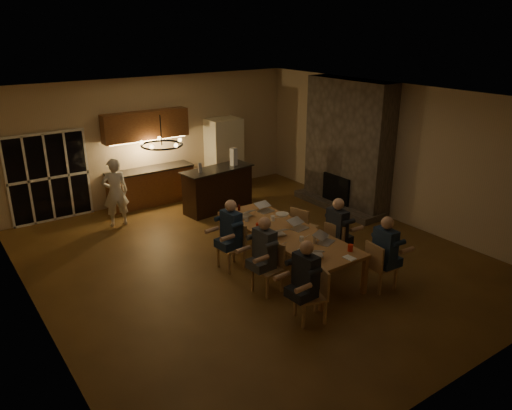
% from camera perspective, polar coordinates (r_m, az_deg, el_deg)
% --- Properties ---
extents(floor, '(9.00, 9.00, 0.00)m').
position_cam_1_polar(floor, '(10.06, -0.32, -6.18)').
color(floor, brown).
rests_on(floor, ground).
extents(back_wall, '(8.00, 0.04, 3.20)m').
position_cam_1_polar(back_wall, '(13.30, -11.61, 7.34)').
color(back_wall, tan).
rests_on(back_wall, ground).
extents(left_wall, '(0.04, 9.00, 3.20)m').
position_cam_1_polar(left_wall, '(8.02, -24.67, -2.75)').
color(left_wall, tan).
rests_on(left_wall, ground).
extents(right_wall, '(0.04, 9.00, 3.20)m').
position_cam_1_polar(right_wall, '(12.12, 15.55, 5.77)').
color(right_wall, tan).
rests_on(right_wall, ground).
extents(ceiling, '(8.00, 9.00, 0.04)m').
position_cam_1_polar(ceiling, '(9.10, -0.36, 12.29)').
color(ceiling, white).
rests_on(ceiling, back_wall).
extents(french_doors, '(1.86, 0.08, 2.10)m').
position_cam_1_polar(french_doors, '(12.60, -22.60, 2.87)').
color(french_doors, black).
rests_on(french_doors, ground).
extents(fireplace, '(0.58, 2.50, 3.20)m').
position_cam_1_polar(fireplace, '(12.66, 10.45, 6.78)').
color(fireplace, '#60564C').
rests_on(fireplace, ground).
extents(kitchenette, '(2.24, 0.68, 2.40)m').
position_cam_1_polar(kitchenette, '(12.99, -12.12, 5.18)').
color(kitchenette, brown).
rests_on(kitchenette, ground).
extents(refrigerator, '(0.90, 0.68, 2.00)m').
position_cam_1_polar(refrigerator, '(13.97, -3.66, 5.79)').
color(refrigerator, beige).
rests_on(refrigerator, ground).
extents(dining_table, '(1.10, 3.25, 0.75)m').
position_cam_1_polar(dining_table, '(9.61, 3.49, -5.07)').
color(dining_table, '#A46B41').
rests_on(dining_table, ground).
extents(bar_island, '(1.90, 0.88, 1.08)m').
position_cam_1_polar(bar_island, '(12.49, -4.39, 1.82)').
color(bar_island, black).
rests_on(bar_island, ground).
extents(chair_left_near, '(0.56, 0.56, 0.89)m').
position_cam_1_polar(chair_left_near, '(7.99, 6.24, -10.21)').
color(chair_left_near, tan).
rests_on(chair_left_near, ground).
extents(chair_left_mid, '(0.50, 0.50, 0.89)m').
position_cam_1_polar(chair_left_mid, '(8.73, 1.31, -7.29)').
color(chair_left_mid, tan).
rests_on(chair_left_mid, ground).
extents(chair_left_far, '(0.46, 0.46, 0.89)m').
position_cam_1_polar(chair_left_far, '(9.54, -2.86, -4.80)').
color(chair_left_far, tan).
rests_on(chair_left_far, ground).
extents(chair_right_near, '(0.48, 0.48, 0.89)m').
position_cam_1_polar(chair_right_near, '(9.11, 14.16, -6.70)').
color(chair_right_near, tan).
rests_on(chair_right_near, ground).
extents(chair_right_mid, '(0.55, 0.55, 0.89)m').
position_cam_1_polar(chair_right_mid, '(9.83, 9.44, -4.27)').
color(chair_right_mid, tan).
rests_on(chair_right_mid, ground).
extents(chair_right_far, '(0.54, 0.54, 0.89)m').
position_cam_1_polar(chair_right_far, '(10.49, 5.56, -2.47)').
color(chair_right_far, tan).
rests_on(chair_right_far, ground).
extents(person_left_near, '(0.64, 0.64, 1.38)m').
position_cam_1_polar(person_left_near, '(7.86, 5.67, -8.69)').
color(person_left_near, '#21242A').
rests_on(person_left_near, ground).
extents(person_right_near, '(0.63, 0.63, 1.38)m').
position_cam_1_polar(person_right_near, '(8.98, 14.47, -5.41)').
color(person_right_near, '#1E2F4D').
rests_on(person_right_near, ground).
extents(person_left_mid, '(0.65, 0.65, 1.38)m').
position_cam_1_polar(person_left_mid, '(8.68, 0.98, -5.65)').
color(person_left_mid, '#3C4247').
rests_on(person_left_mid, ground).
extents(person_right_mid, '(0.61, 0.61, 1.38)m').
position_cam_1_polar(person_right_mid, '(9.67, 9.21, -3.11)').
color(person_right_mid, '#21242A').
rests_on(person_right_mid, ground).
extents(person_left_far, '(0.66, 0.66, 1.38)m').
position_cam_1_polar(person_left_far, '(9.47, -2.85, -3.35)').
color(person_left_far, '#1E2F4D').
rests_on(person_left_far, ground).
extents(standing_person, '(0.63, 0.46, 1.60)m').
position_cam_1_polar(standing_person, '(11.86, -15.78, 1.39)').
color(standing_person, white).
rests_on(standing_person, ground).
extents(chandelier, '(0.63, 0.63, 0.03)m').
position_cam_1_polar(chandelier, '(7.61, -10.71, 6.75)').
color(chandelier, black).
rests_on(chandelier, ceiling).
extents(laptop_a, '(0.42, 0.41, 0.23)m').
position_cam_1_polar(laptop_a, '(8.53, 6.58, -5.00)').
color(laptop_a, silver).
rests_on(laptop_a, dining_table).
extents(laptop_b, '(0.40, 0.38, 0.23)m').
position_cam_1_polar(laptop_b, '(9.01, 8.04, -3.64)').
color(laptop_b, silver).
rests_on(laptop_b, dining_table).
extents(laptop_c, '(0.36, 0.33, 0.23)m').
position_cam_1_polar(laptop_c, '(9.26, 2.33, -2.76)').
color(laptop_c, silver).
rests_on(laptop_c, dining_table).
extents(laptop_d, '(0.36, 0.33, 0.23)m').
position_cam_1_polar(laptop_d, '(9.55, 5.03, -2.10)').
color(laptop_d, silver).
rests_on(laptop_d, dining_table).
extents(laptop_e, '(0.36, 0.33, 0.23)m').
position_cam_1_polar(laptop_e, '(10.11, -1.42, -0.72)').
color(laptop_e, silver).
rests_on(laptop_e, dining_table).
extents(laptop_f, '(0.34, 0.30, 0.23)m').
position_cam_1_polar(laptop_f, '(10.37, 1.14, -0.16)').
color(laptop_f, silver).
rests_on(laptop_f, dining_table).
extents(mug_front, '(0.08, 0.08, 0.10)m').
position_cam_1_polar(mug_front, '(9.03, 5.24, -3.89)').
color(mug_front, silver).
rests_on(mug_front, dining_table).
extents(mug_mid, '(0.09, 0.09, 0.10)m').
position_cam_1_polar(mug_mid, '(9.93, 1.92, -1.52)').
color(mug_mid, silver).
rests_on(mug_mid, dining_table).
extents(mug_back, '(0.08, 0.08, 0.10)m').
position_cam_1_polar(mug_back, '(9.89, -1.10, -1.60)').
color(mug_back, silver).
rests_on(mug_back, dining_table).
extents(redcup_near, '(0.09, 0.09, 0.12)m').
position_cam_1_polar(redcup_near, '(8.78, 10.73, -4.83)').
color(redcup_near, red).
rests_on(redcup_near, dining_table).
extents(redcup_mid, '(0.09, 0.09, 0.12)m').
position_cam_1_polar(redcup_mid, '(9.51, 0.25, -2.44)').
color(redcup_mid, red).
rests_on(redcup_mid, dining_table).
extents(can_silver, '(0.06, 0.06, 0.12)m').
position_cam_1_polar(can_silver, '(8.97, 6.75, -4.05)').
color(can_silver, '#B2B2B7').
rests_on(can_silver, dining_table).
extents(can_cola, '(0.06, 0.06, 0.12)m').
position_cam_1_polar(can_cola, '(10.46, -1.95, -0.30)').
color(can_cola, '#3F0F0C').
rests_on(can_cola, dining_table).
extents(plate_near, '(0.23, 0.23, 0.02)m').
position_cam_1_polar(plate_near, '(9.29, 7.62, -3.56)').
color(plate_near, silver).
rests_on(plate_near, dining_table).
extents(plate_left, '(0.26, 0.26, 0.02)m').
position_cam_1_polar(plate_left, '(8.66, 5.54, -5.30)').
color(plate_left, silver).
rests_on(plate_left, dining_table).
extents(plate_far, '(0.27, 0.27, 0.02)m').
position_cam_1_polar(plate_far, '(10.27, 3.01, -1.03)').
color(plate_far, silver).
rests_on(plate_far, dining_table).
extents(notepad, '(0.16, 0.22, 0.01)m').
position_cam_1_polar(notepad, '(8.54, 10.64, -5.97)').
color(notepad, white).
rests_on(notepad, dining_table).
extents(bar_bottle, '(0.08, 0.08, 0.24)m').
position_cam_1_polar(bar_bottle, '(11.99, -6.40, 4.25)').
color(bar_bottle, '#99999E').
rests_on(bar_bottle, bar_island).
extents(bar_blender, '(0.16, 0.16, 0.44)m').
position_cam_1_polar(bar_blender, '(12.52, -2.57, 5.53)').
color(bar_blender, silver).
rests_on(bar_blender, bar_island).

